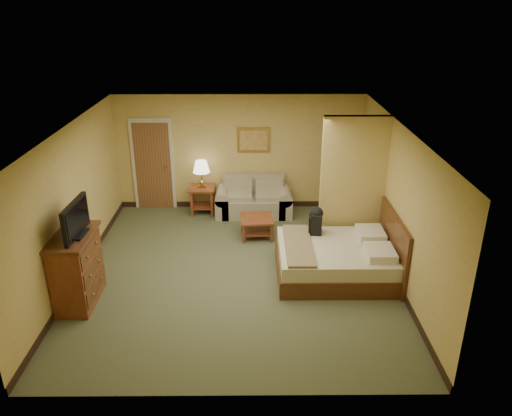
{
  "coord_description": "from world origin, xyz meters",
  "views": [
    {
      "loc": [
        0.29,
        -7.75,
        4.55
      ],
      "look_at": [
        0.35,
        0.6,
        0.98
      ],
      "focal_mm": 35.0,
      "sensor_mm": 36.0,
      "label": 1
    }
  ],
  "objects_px": {
    "coffee_table": "(257,223)",
    "bed": "(340,259)",
    "loveseat": "(254,202)",
    "dresser": "(77,269)"
  },
  "relations": [
    {
      "from": "dresser",
      "to": "bed",
      "type": "xyz_separation_m",
      "value": [
        4.29,
        0.82,
        -0.29
      ]
    },
    {
      "from": "loveseat",
      "to": "dresser",
      "type": "height_order",
      "value": "dresser"
    },
    {
      "from": "bed",
      "to": "dresser",
      "type": "bearing_deg",
      "value": -169.24
    },
    {
      "from": "loveseat",
      "to": "dresser",
      "type": "distance_m",
      "value": 4.48
    },
    {
      "from": "dresser",
      "to": "coffee_table",
      "type": "bearing_deg",
      "value": 39.28
    },
    {
      "from": "coffee_table",
      "to": "bed",
      "type": "height_order",
      "value": "bed"
    },
    {
      "from": "coffee_table",
      "to": "bed",
      "type": "distance_m",
      "value": 2.09
    },
    {
      "from": "loveseat",
      "to": "bed",
      "type": "bearing_deg",
      "value": -60.64
    },
    {
      "from": "loveseat",
      "to": "bed",
      "type": "distance_m",
      "value": 3.07
    },
    {
      "from": "loveseat",
      "to": "bed",
      "type": "relative_size",
      "value": 0.82
    }
  ]
}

